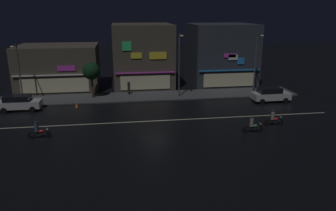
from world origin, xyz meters
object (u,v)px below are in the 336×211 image
at_px(pedestrian_on_sidewalk, 129,88).
at_px(parked_car_near_kerb, 270,94).
at_px(streetlamp_west, 18,68).
at_px(motorcycle_lead, 273,119).
at_px(parked_car_trailing, 19,103).
at_px(motorcycle_following, 253,126).
at_px(traffic_cone, 77,105).
at_px(streetlamp_mid, 180,61).
at_px(motorcycle_opposite_lane, 38,131).
at_px(streetlamp_east, 256,59).

bearing_deg(pedestrian_on_sidewalk, parked_car_near_kerb, 89.57).
relative_size(streetlamp_west, motorcycle_lead, 3.44).
xyz_separation_m(parked_car_trailing, motorcycle_following, (21.97, -9.87, -0.24)).
relative_size(streetlamp_west, parked_car_trailing, 1.52).
distance_m(streetlamp_west, traffic_cone, 8.24).
xyz_separation_m(parked_car_near_kerb, motorcycle_lead, (-3.37, -7.73, -0.24)).
distance_m(streetlamp_mid, motorcycle_opposite_lane, 18.26).
height_order(streetlamp_east, traffic_cone, streetlamp_east).
bearing_deg(traffic_cone, streetlamp_east, 7.63).
height_order(motorcycle_following, traffic_cone, motorcycle_following).
distance_m(streetlamp_west, pedestrian_on_sidewalk, 12.86).
bearing_deg(traffic_cone, motorcycle_following, -32.07).
bearing_deg(pedestrian_on_sidewalk, traffic_cone, -35.01).
distance_m(streetlamp_west, motorcycle_following, 26.56).
height_order(streetlamp_west, streetlamp_east, streetlamp_east).
xyz_separation_m(streetlamp_mid, traffic_cone, (-11.93, -2.36, -4.29)).
bearing_deg(streetlamp_mid, motorcycle_following, -71.40).
xyz_separation_m(pedestrian_on_sidewalk, parked_car_near_kerb, (16.24, -5.38, -0.09)).
xyz_separation_m(streetlamp_east, traffic_cone, (-21.75, -2.92, -4.22)).
height_order(pedestrian_on_sidewalk, motorcycle_opposite_lane, pedestrian_on_sidewalk).
relative_size(motorcycle_lead, traffic_cone, 3.45).
xyz_separation_m(streetlamp_mid, motorcycle_lead, (6.84, -11.02, -3.93)).
height_order(motorcycle_opposite_lane, traffic_cone, motorcycle_opposite_lane).
height_order(parked_car_trailing, motorcycle_lead, parked_car_trailing).
distance_m(pedestrian_on_sidewalk, parked_car_near_kerb, 17.10).
distance_m(streetlamp_east, pedestrian_on_sidewalk, 16.32).
relative_size(motorcycle_lead, motorcycle_following, 1.00).
xyz_separation_m(streetlamp_east, pedestrian_on_sidewalk, (-15.85, 1.54, -3.54)).
bearing_deg(parked_car_trailing, motorcycle_lead, -18.89).
distance_m(motorcycle_following, traffic_cone, 19.03).
bearing_deg(parked_car_near_kerb, streetlamp_east, -84.32).
distance_m(streetlamp_west, streetlamp_mid, 18.50).
height_order(pedestrian_on_sidewalk, motorcycle_following, pedestrian_on_sidewalk).
distance_m(parked_car_near_kerb, motorcycle_lead, 8.44).
xyz_separation_m(parked_car_trailing, motorcycle_opposite_lane, (3.79, -8.46, -0.24)).
distance_m(pedestrian_on_sidewalk, motorcycle_lead, 18.38).
bearing_deg(parked_car_trailing, motorcycle_following, -24.18).
relative_size(parked_car_trailing, motorcycle_following, 2.26).
relative_size(streetlamp_east, pedestrian_on_sidewalk, 4.23).
relative_size(motorcycle_lead, motorcycle_opposite_lane, 1.00).
distance_m(parked_car_near_kerb, traffic_cone, 22.16).
height_order(motorcycle_lead, motorcycle_opposite_lane, same).
relative_size(parked_car_near_kerb, parked_car_trailing, 1.00).
bearing_deg(streetlamp_mid, motorcycle_opposite_lane, -141.65).
height_order(streetlamp_west, motorcycle_opposite_lane, streetlamp_west).
bearing_deg(motorcycle_opposite_lane, motorcycle_following, 177.73).
relative_size(streetlamp_mid, motorcycle_lead, 3.97).
distance_m(streetlamp_mid, pedestrian_on_sidewalk, 7.33).
bearing_deg(motorcycle_following, streetlamp_east, -113.54).
bearing_deg(motorcycle_following, motorcycle_opposite_lane, -4.56).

